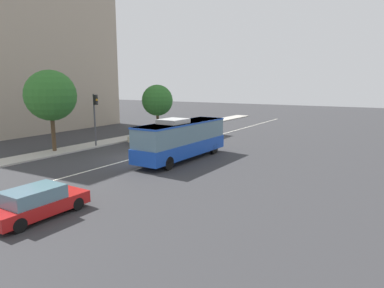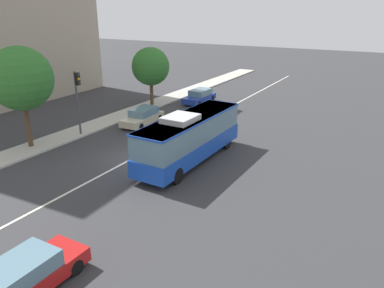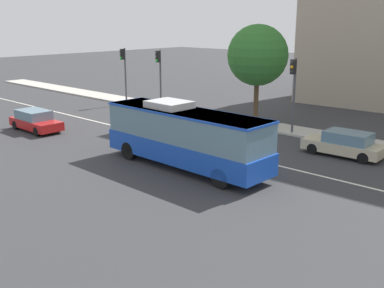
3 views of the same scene
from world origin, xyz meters
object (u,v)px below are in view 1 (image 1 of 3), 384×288
transit_bus (182,138)px  sedan_blue (198,126)px  street_tree_kerbside_left (157,100)px  traffic_light_far_corner (95,111)px  sedan_beige (148,135)px  sedan_red (37,203)px  street_tree_kerbside_centre (51,96)px

transit_bus → sedan_blue: (14.82, 7.32, -1.09)m
sedan_blue → street_tree_kerbside_left: street_tree_kerbside_left is taller
traffic_light_far_corner → sedan_beige: bearing=67.3°
sedan_red → street_tree_kerbside_centre: 16.78m
traffic_light_far_corner → street_tree_kerbside_left: 10.98m
street_tree_kerbside_centre → traffic_light_far_corner: bearing=-18.4°
sedan_red → sedan_blue: size_ratio=0.99×
street_tree_kerbside_left → traffic_light_far_corner: bearing=-175.7°
transit_bus → traffic_light_far_corner: 10.42m
traffic_light_far_corner → sedan_red: bearing=-48.0°
transit_bus → street_tree_kerbside_centre: street_tree_kerbside_centre is taller
sedan_red → sedan_blue: bearing=16.1°
sedan_beige → street_tree_kerbside_left: (5.92, 3.24, 3.40)m
sedan_beige → traffic_light_far_corner: (-5.01, 2.42, 2.84)m
sedan_beige → traffic_light_far_corner: bearing=-28.4°
street_tree_kerbside_centre → transit_bus: bearing=-72.6°
transit_bus → street_tree_kerbside_centre: bearing=108.2°
sedan_red → traffic_light_far_corner: (14.01, 11.34, 2.84)m
sedan_beige → traffic_light_far_corner: size_ratio=0.88×
traffic_light_far_corner → street_tree_kerbside_left: bearing=97.4°
sedan_blue → street_tree_kerbside_centre: street_tree_kerbside_centre is taller
transit_bus → sedan_blue: 16.57m
sedan_beige → sedan_blue: size_ratio=1.01×
sedan_blue → traffic_light_far_corner: bearing=-10.0°
transit_bus → sedan_red: size_ratio=2.23×
sedan_beige → traffic_light_far_corner: 6.24m
sedan_red → street_tree_kerbside_left: street_tree_kerbside_left is taller
transit_bus → sedan_red: (-13.76, -1.06, -1.09)m
sedan_beige → street_tree_kerbside_centre: bearing=-25.3°
sedan_beige → sedan_red: bearing=22.5°
sedan_blue → sedan_beige: bearing=-1.7°
sedan_red → street_tree_kerbside_left: (24.95, 12.15, 3.40)m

